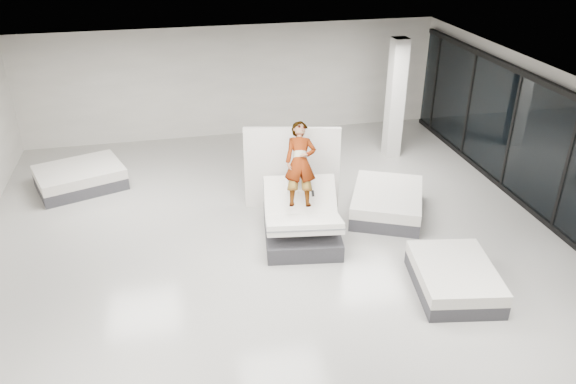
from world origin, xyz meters
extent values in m
plane|color=#A7A39D|center=(0.00, 0.00, 0.00)|extent=(14.00, 14.00, 0.00)
plane|color=#28282B|center=(0.00, 0.00, 3.20)|extent=(14.00, 14.00, 0.00)
cube|color=silver|center=(0.00, 7.00, 1.60)|extent=(12.00, 0.04, 3.20)
cube|color=silver|center=(6.00, 0.00, 1.60)|extent=(0.04, 14.00, 3.20)
cube|color=#36363B|center=(0.57, 0.84, 0.17)|extent=(1.75, 2.17, 0.35)
cube|color=silver|center=(0.61, 1.14, 0.75)|extent=(1.60, 1.09, 0.81)
cube|color=slate|center=(0.61, 1.14, 0.75)|extent=(1.60, 0.99, 0.68)
cube|color=silver|center=(0.50, 0.39, 0.59)|extent=(1.61, 1.21, 0.48)
cube|color=slate|center=(0.50, 0.39, 0.59)|extent=(1.63, 1.18, 0.30)
cube|color=white|center=(0.62, 1.25, 1.08)|extent=(0.59, 0.46, 0.36)
imported|color=slate|center=(0.61, 1.13, 1.28)|extent=(0.87, 1.71, 1.46)
cube|color=black|center=(0.78, 0.76, 1.05)|extent=(0.07, 0.15, 0.08)
cube|color=white|center=(0.67, 2.19, 0.96)|extent=(2.09, 0.57, 1.93)
cube|color=#36363B|center=(2.68, 1.43, 0.15)|extent=(2.17, 2.41, 0.30)
cube|color=silver|center=(2.68, 1.43, 0.42)|extent=(2.17, 2.41, 0.25)
cube|color=#36363B|center=(2.83, -1.47, 0.13)|extent=(1.63, 2.00, 0.27)
cube|color=silver|center=(2.83, -1.47, 0.38)|extent=(1.63, 2.00, 0.22)
cube|color=#36363B|center=(-4.16, 4.24, 0.15)|extent=(2.32, 2.02, 0.29)
cube|color=silver|center=(-4.16, 4.24, 0.41)|extent=(2.32, 2.02, 0.24)
cube|color=silver|center=(4.00, 4.50, 1.60)|extent=(0.40, 0.40, 3.20)
cube|color=#1B242D|center=(5.90, 0.00, 1.45)|extent=(0.06, 13.40, 2.80)
cube|color=black|center=(5.90, 0.00, 0.06)|extent=(0.12, 13.40, 0.12)
cube|color=black|center=(5.90, 0.00, 1.45)|extent=(0.09, 0.08, 2.80)
cube|color=black|center=(5.90, 2.00, 1.45)|extent=(0.09, 0.08, 2.80)
cube|color=black|center=(5.90, 4.00, 1.45)|extent=(0.09, 0.08, 2.80)
cube|color=black|center=(5.90, 6.00, 1.45)|extent=(0.09, 0.08, 2.80)
camera|label=1|loc=(-1.85, -8.85, 6.26)|focal=35.00mm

